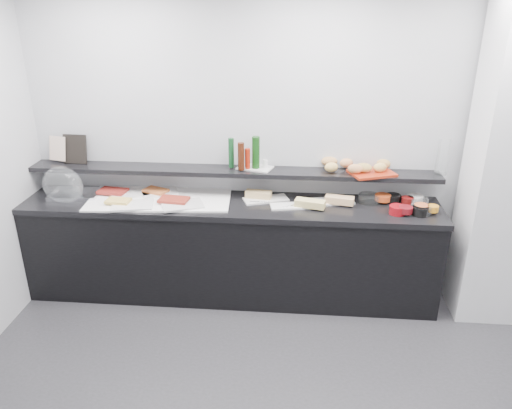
# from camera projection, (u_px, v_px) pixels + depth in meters

# --- Properties ---
(back_wall) EXTENTS (5.00, 0.02, 2.70)m
(back_wall) POSITION_uv_depth(u_px,v_px,m) (313.00, 145.00, 4.35)
(back_wall) COLOR #B1B4B8
(back_wall) RESTS_ON ground
(column) EXTENTS (0.50, 0.50, 2.70)m
(column) POSITION_uv_depth(u_px,v_px,m) (505.00, 162.00, 3.91)
(column) COLOR silver
(column) RESTS_ON ground
(buffet_cabinet) EXTENTS (3.60, 0.60, 0.85)m
(buffet_cabinet) POSITION_uv_depth(u_px,v_px,m) (231.00, 251.00, 4.49)
(buffet_cabinet) COLOR black
(buffet_cabinet) RESTS_ON ground
(counter_top) EXTENTS (3.62, 0.62, 0.05)m
(counter_top) POSITION_uv_depth(u_px,v_px,m) (230.00, 206.00, 4.32)
(counter_top) COLOR black
(counter_top) RESTS_ON buffet_cabinet
(wall_shelf) EXTENTS (3.60, 0.25, 0.04)m
(wall_shelf) POSITION_uv_depth(u_px,v_px,m) (232.00, 171.00, 4.38)
(wall_shelf) COLOR black
(wall_shelf) RESTS_ON back_wall
(cloche_base) EXTENTS (0.44, 0.31, 0.04)m
(cloche_base) POSITION_uv_depth(u_px,v_px,m) (76.00, 194.00, 4.45)
(cloche_base) COLOR silver
(cloche_base) RESTS_ON counter_top
(cloche_dome) EXTENTS (0.44, 0.34, 0.34)m
(cloche_dome) POSITION_uv_depth(u_px,v_px,m) (63.00, 186.00, 4.35)
(cloche_dome) COLOR silver
(cloche_dome) RESTS_ON cloche_base
(linen_runner) EXTENTS (1.27, 0.67, 0.01)m
(linen_runner) POSITION_uv_depth(u_px,v_px,m) (160.00, 199.00, 4.38)
(linen_runner) COLOR white
(linen_runner) RESTS_ON counter_top
(platter_meat_a) EXTENTS (0.38, 0.33, 0.01)m
(platter_meat_a) POSITION_uv_depth(u_px,v_px,m) (130.00, 194.00, 4.45)
(platter_meat_a) COLOR white
(platter_meat_a) RESTS_ON linen_runner
(food_meat_a) EXTENTS (0.27, 0.19, 0.02)m
(food_meat_a) POSITION_uv_depth(u_px,v_px,m) (113.00, 191.00, 4.46)
(food_meat_a) COLOR maroon
(food_meat_a) RESTS_ON platter_meat_a
(platter_salmon) EXTENTS (0.37, 0.32, 0.01)m
(platter_salmon) POSITION_uv_depth(u_px,v_px,m) (160.00, 192.00, 4.48)
(platter_salmon) COLOR white
(platter_salmon) RESTS_ON linen_runner
(food_salmon) EXTENTS (0.25, 0.21, 0.02)m
(food_salmon) POSITION_uv_depth(u_px,v_px,m) (156.00, 191.00, 4.47)
(food_salmon) COLOR #C75F28
(food_salmon) RESTS_ON platter_salmon
(platter_cheese) EXTENTS (0.38, 0.29, 0.01)m
(platter_cheese) POSITION_uv_depth(u_px,v_px,m) (133.00, 205.00, 4.21)
(platter_cheese) COLOR white
(platter_cheese) RESTS_ON linen_runner
(food_cheese) EXTENTS (0.21, 0.14, 0.02)m
(food_cheese) POSITION_uv_depth(u_px,v_px,m) (118.00, 201.00, 4.25)
(food_cheese) COLOR #DFBB56
(food_cheese) RESTS_ON platter_cheese
(platter_meat_b) EXTENTS (0.40, 0.34, 0.01)m
(platter_meat_b) POSITION_uv_depth(u_px,v_px,m) (183.00, 205.00, 4.21)
(platter_meat_b) COLOR silver
(platter_meat_b) RESTS_ON linen_runner
(food_meat_b) EXTENTS (0.26, 0.18, 0.02)m
(food_meat_b) POSITION_uv_depth(u_px,v_px,m) (174.00, 200.00, 4.27)
(food_meat_b) COLOR maroon
(food_meat_b) RESTS_ON platter_meat_b
(sandwich_plate_left) EXTENTS (0.42, 0.29, 0.01)m
(sandwich_plate_left) POSITION_uv_depth(u_px,v_px,m) (266.00, 199.00, 4.36)
(sandwich_plate_left) COLOR silver
(sandwich_plate_left) RESTS_ON counter_top
(sandwich_food_left) EXTENTS (0.24, 0.12, 0.06)m
(sandwich_food_left) POSITION_uv_depth(u_px,v_px,m) (259.00, 194.00, 4.37)
(sandwich_food_left) COLOR tan
(sandwich_food_left) RESTS_ON sandwich_plate_left
(tongs_left) EXTENTS (0.16, 0.01, 0.01)m
(tongs_left) POSITION_uv_depth(u_px,v_px,m) (259.00, 202.00, 4.29)
(tongs_left) COLOR #A9ACB0
(tongs_left) RESTS_ON sandwich_plate_left
(sandwich_plate_mid) EXTENTS (0.35, 0.20, 0.01)m
(sandwich_plate_mid) POSITION_uv_depth(u_px,v_px,m) (290.00, 206.00, 4.23)
(sandwich_plate_mid) COLOR white
(sandwich_plate_mid) RESTS_ON counter_top
(sandwich_food_mid) EXTENTS (0.27, 0.15, 0.06)m
(sandwich_food_mid) POSITION_uv_depth(u_px,v_px,m) (310.00, 203.00, 4.18)
(sandwich_food_mid) COLOR #D7C271
(sandwich_food_mid) RESTS_ON sandwich_plate_mid
(tongs_mid) EXTENTS (0.14, 0.10, 0.01)m
(tongs_mid) POSITION_uv_depth(u_px,v_px,m) (291.00, 206.00, 4.20)
(tongs_mid) COLOR silver
(tongs_mid) RESTS_ON sandwich_plate_mid
(sandwich_plate_right) EXTENTS (0.42, 0.25, 0.01)m
(sandwich_plate_right) POSITION_uv_depth(u_px,v_px,m) (330.00, 201.00, 4.33)
(sandwich_plate_right) COLOR white
(sandwich_plate_right) RESTS_ON counter_top
(sandwich_food_right) EXTENTS (0.26, 0.14, 0.06)m
(sandwich_food_right) POSITION_uv_depth(u_px,v_px,m) (339.00, 200.00, 4.25)
(sandwich_food_right) COLOR #E6B378
(sandwich_food_right) RESTS_ON sandwich_plate_right
(tongs_right) EXTENTS (0.16, 0.04, 0.01)m
(tongs_right) POSITION_uv_depth(u_px,v_px,m) (321.00, 203.00, 4.27)
(tongs_right) COLOR silver
(tongs_right) RESTS_ON sandwich_plate_right
(bowl_glass_fruit) EXTENTS (0.22, 0.22, 0.07)m
(bowl_glass_fruit) POSITION_uv_depth(u_px,v_px,m) (369.00, 199.00, 4.31)
(bowl_glass_fruit) COLOR silver
(bowl_glass_fruit) RESTS_ON counter_top
(fill_glass_fruit) EXTENTS (0.15, 0.15, 0.05)m
(fill_glass_fruit) POSITION_uv_depth(u_px,v_px,m) (383.00, 197.00, 4.30)
(fill_glass_fruit) COLOR #C9471B
(fill_glass_fruit) RESTS_ON bowl_glass_fruit
(bowl_black_jam) EXTENTS (0.14, 0.14, 0.07)m
(bowl_black_jam) POSITION_uv_depth(u_px,v_px,m) (393.00, 198.00, 4.31)
(bowl_black_jam) COLOR black
(bowl_black_jam) RESTS_ON counter_top
(fill_black_jam) EXTENTS (0.11, 0.11, 0.05)m
(fill_black_jam) POSITION_uv_depth(u_px,v_px,m) (408.00, 200.00, 4.25)
(fill_black_jam) COLOR #5F0E0D
(fill_black_jam) RESTS_ON bowl_black_jam
(bowl_glass_cream) EXTENTS (0.19, 0.19, 0.07)m
(bowl_glass_cream) POSITION_uv_depth(u_px,v_px,m) (419.00, 202.00, 4.23)
(bowl_glass_cream) COLOR white
(bowl_glass_cream) RESTS_ON counter_top
(fill_glass_cream) EXTENTS (0.15, 0.15, 0.05)m
(fill_glass_cream) POSITION_uv_depth(u_px,v_px,m) (415.00, 198.00, 4.29)
(fill_glass_cream) COLOR white
(fill_glass_cream) RESTS_ON bowl_glass_cream
(bowl_red_jam) EXTENTS (0.13, 0.13, 0.07)m
(bowl_red_jam) POSITION_uv_depth(u_px,v_px,m) (397.00, 210.00, 4.08)
(bowl_red_jam) COLOR maroon
(bowl_red_jam) RESTS_ON counter_top
(fill_red_jam) EXTENTS (0.15, 0.15, 0.05)m
(fill_red_jam) POSITION_uv_depth(u_px,v_px,m) (406.00, 210.00, 4.06)
(fill_red_jam) COLOR #5C0D12
(fill_red_jam) RESTS_ON bowl_red_jam
(bowl_glass_salmon) EXTENTS (0.20, 0.20, 0.07)m
(bowl_glass_salmon) POSITION_uv_depth(u_px,v_px,m) (421.00, 210.00, 4.09)
(bowl_glass_salmon) COLOR white
(bowl_glass_salmon) RESTS_ON counter_top
(fill_glass_salmon) EXTENTS (0.12, 0.12, 0.05)m
(fill_glass_salmon) POSITION_uv_depth(u_px,v_px,m) (421.00, 207.00, 4.10)
(fill_glass_salmon) COLOR #CD6232
(fill_glass_salmon) RESTS_ON bowl_glass_salmon
(bowl_black_fruit) EXTENTS (0.16, 0.16, 0.07)m
(bowl_black_fruit) POSITION_uv_depth(u_px,v_px,m) (420.00, 211.00, 4.06)
(bowl_black_fruit) COLOR black
(bowl_black_fruit) RESTS_ON counter_top
(fill_black_fruit) EXTENTS (0.10, 0.10, 0.05)m
(fill_black_fruit) POSITION_uv_depth(u_px,v_px,m) (433.00, 208.00, 4.08)
(fill_black_fruit) COLOR orange
(fill_black_fruit) RESTS_ON bowl_black_fruit
(framed_print) EXTENTS (0.22, 0.08, 0.26)m
(framed_print) POSITION_uv_depth(u_px,v_px,m) (75.00, 149.00, 4.48)
(framed_print) COLOR black
(framed_print) RESTS_ON wall_shelf
(print_art) EXTENTS (0.18, 0.09, 0.22)m
(print_art) POSITION_uv_depth(u_px,v_px,m) (57.00, 148.00, 4.50)
(print_art) COLOR beige
(print_art) RESTS_ON framed_print
(condiment_tray) EXTENTS (0.34, 0.26, 0.01)m
(condiment_tray) POSITION_uv_depth(u_px,v_px,m) (255.00, 168.00, 4.39)
(condiment_tray) COLOR silver
(condiment_tray) RESTS_ON wall_shelf
(bottle_green_a) EXTENTS (0.05, 0.05, 0.26)m
(bottle_green_a) POSITION_uv_depth(u_px,v_px,m) (231.00, 153.00, 4.33)
(bottle_green_a) COLOR #113E1C
(bottle_green_a) RESTS_ON condiment_tray
(bottle_brown) EXTENTS (0.07, 0.07, 0.24)m
(bottle_brown) POSITION_uv_depth(u_px,v_px,m) (241.00, 156.00, 4.27)
(bottle_brown) COLOR #3A170A
(bottle_brown) RESTS_ON condiment_tray
(bottle_green_b) EXTENTS (0.08, 0.08, 0.28)m
(bottle_green_b) POSITION_uv_depth(u_px,v_px,m) (256.00, 153.00, 4.31)
(bottle_green_b) COLOR #113B10
(bottle_green_b) RESTS_ON condiment_tray
(bottle_hot) EXTENTS (0.05, 0.05, 0.18)m
(bottle_hot) POSITION_uv_depth(u_px,v_px,m) (248.00, 159.00, 4.31)
(bottle_hot) COLOR #A21E0B
(bottle_hot) RESTS_ON condiment_tray
(shaker_salt) EXTENTS (0.03, 0.03, 0.07)m
(shaker_salt) POSITION_uv_depth(u_px,v_px,m) (266.00, 164.00, 4.35)
(shaker_salt) COLOR white
(shaker_salt) RESTS_ON condiment_tray
(shaker_pepper) EXTENTS (0.04, 0.04, 0.07)m
(shaker_pepper) POSITION_uv_depth(u_px,v_px,m) (265.00, 163.00, 4.37)
(shaker_pepper) COLOR white
(shaker_pepper) RESTS_ON condiment_tray
(bread_tray) EXTENTS (0.43, 0.36, 0.02)m
(bread_tray) POSITION_uv_depth(u_px,v_px,m) (372.00, 173.00, 4.24)
(bread_tray) COLOR #A32911
(bread_tray) RESTS_ON wall_shelf
(bread_roll_nw) EXTENTS (0.15, 0.10, 0.08)m
(bread_roll_nw) POSITION_uv_depth(u_px,v_px,m) (329.00, 161.00, 4.38)
(bread_roll_nw) COLOR #BA8247
(bread_roll_nw) RESTS_ON bread_tray
(bread_roll_n) EXTENTS (0.13, 0.10, 0.08)m
(bread_roll_n) POSITION_uv_depth(u_px,v_px,m) (346.00, 163.00, 4.34)
(bread_roll_n) COLOR #D18550
(bread_roll_n) RESTS_ON bread_tray
(bread_roll_ne) EXTENTS (0.13, 0.10, 0.08)m
(bread_roll_ne) POSITION_uv_depth(u_px,v_px,m) (384.00, 164.00, 4.31)
(bread_roll_ne) COLOR #BB8C47
(bread_roll_ne) RESTS_ON bread_tray
(bread_roll_sw) EXTENTS (0.14, 0.11, 0.08)m
(bread_roll_sw) POSITION_uv_depth(u_px,v_px,m) (331.00, 167.00, 4.23)
(bread_roll_sw) COLOR tan
(bread_roll_sw) RESTS_ON bread_tray
(bread_roll_s) EXTENTS (0.13, 0.09, 0.08)m
(bread_roll_s) POSITION_uv_depth(u_px,v_px,m) (355.00, 169.00, 4.19)
(bread_roll_s) COLOR #BE7D48
(bread_roll_s) RESTS_ON bread_tray
(bread_roll_se) EXTENTS (0.15, 0.11, 0.08)m
(bread_roll_se) POSITION_uv_depth(u_px,v_px,m) (364.00, 168.00, 4.21)
(bread_roll_se) COLOR #AA8741
(bread_roll_se) RESTS_ON bread_tray
(bread_roll_mide) EXTENTS (0.14, 0.11, 0.08)m
(bread_roll_mide) POSITION_uv_depth(u_px,v_px,m) (380.00, 168.00, 4.22)
(bread_roll_mide) COLOR tan
(bread_roll_mide) RESTS_ON bread_tray
(carafe) EXTENTS (0.12, 0.12, 0.30)m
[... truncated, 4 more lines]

